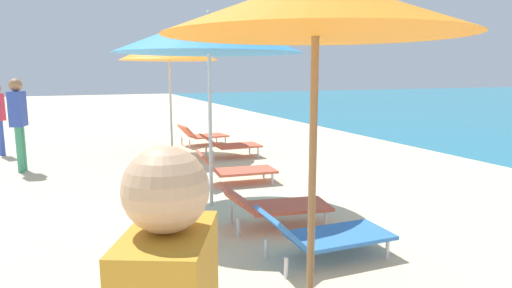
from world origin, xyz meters
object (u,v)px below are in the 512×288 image
(umbrella_farthest, at_px, (169,49))
(lounger_farthest_inland, at_px, (230,145))
(lounger_farthest_shoreside, at_px, (202,135))
(lounger_third_inland, at_px, (274,204))
(person_walking_near, at_px, (18,115))
(umbrella_third, at_px, (209,34))
(lounger_second_shoreside, at_px, (323,234))
(lounger_third_shoreside, at_px, (234,169))
(umbrella_second, at_px, (316,8))

(umbrella_farthest, distance_m, lounger_farthest_inland, 2.56)
(umbrella_farthest, height_order, lounger_farthest_shoreside, umbrella_farthest)
(lounger_third_inland, relative_size, lounger_farthest_shoreside, 1.10)
(umbrella_farthest, xyz_separation_m, person_walking_near, (-3.04, -0.69, -1.32))
(umbrella_third, distance_m, lounger_third_inland, 2.44)
(lounger_second_shoreside, bearing_deg, lounger_third_shoreside, 87.22)
(umbrella_third, distance_m, lounger_farthest_inland, 4.10)
(umbrella_second, distance_m, lounger_farthest_shoreside, 8.93)
(lounger_second_shoreside, height_order, person_walking_near, person_walking_near)
(umbrella_farthest, distance_m, lounger_farthest_shoreside, 2.53)
(lounger_second_shoreside, bearing_deg, umbrella_second, -124.00)
(umbrella_second, height_order, lounger_farthest_shoreside, umbrella_second)
(umbrella_second, xyz_separation_m, lounger_third_inland, (0.81, 2.28, -1.99))
(umbrella_farthest, height_order, person_walking_near, umbrella_farthest)
(umbrella_second, height_order, umbrella_farthest, umbrella_farthest)
(umbrella_third, relative_size, lounger_third_inland, 1.93)
(lounger_third_shoreside, xyz_separation_m, umbrella_farthest, (-0.39, 3.15, 2.14))
(lounger_farthest_inland, distance_m, person_walking_near, 4.21)
(umbrella_second, xyz_separation_m, person_walking_near, (-2.33, 6.91, -1.19))
(lounger_third_shoreside, bearing_deg, person_walking_near, 150.08)
(lounger_third_inland, bearing_deg, lounger_farthest_inland, 87.02)
(lounger_third_inland, bearing_deg, lounger_second_shoreside, -76.79)
(lounger_third_shoreside, bearing_deg, umbrella_third, -119.67)
(lounger_third_shoreside, distance_m, lounger_farthest_shoreside, 4.12)
(umbrella_third, distance_m, person_walking_near, 4.59)
(umbrella_second, relative_size, lounger_second_shoreside, 1.83)
(lounger_third_shoreside, xyz_separation_m, lounger_third_inland, (-0.28, -2.17, 0.03))
(lounger_farthest_shoreside, xyz_separation_m, person_walking_near, (-4.03, -1.62, 0.81))
(umbrella_farthest, bearing_deg, person_walking_near, -167.17)
(lounger_second_shoreside, distance_m, lounger_third_shoreside, 3.22)
(lounger_second_shoreside, xyz_separation_m, lounger_farthest_inland, (0.93, 5.41, 0.02))
(umbrella_farthest, relative_size, person_walking_near, 1.54)
(lounger_second_shoreside, distance_m, umbrella_farthest, 6.71)
(lounger_second_shoreside, xyz_separation_m, umbrella_third, (-0.50, 2.20, 2.12))
(umbrella_third, bearing_deg, person_walking_near, 127.87)
(lounger_second_shoreside, xyz_separation_m, person_walking_near, (-3.20, 5.67, 0.82))
(lounger_third_inland, bearing_deg, lounger_third_shoreside, 92.33)
(umbrella_second, height_order, lounger_third_inland, umbrella_second)
(umbrella_third, bearing_deg, umbrella_farthest, 85.40)
(lounger_farthest_shoreside, xyz_separation_m, lounger_farthest_inland, (0.10, -1.88, 0.02))
(lounger_third_shoreside, relative_size, person_walking_near, 0.77)
(lounger_second_shoreside, relative_size, umbrella_farthest, 0.51)
(umbrella_third, bearing_deg, lounger_farthest_inland, 66.05)
(person_walking_near, bearing_deg, lounger_third_shoreside, -20.95)
(lounger_farthest_shoreside, bearing_deg, umbrella_second, -108.48)
(umbrella_second, xyz_separation_m, lounger_third_shoreside, (1.09, 4.45, -2.01))
(lounger_farthest_shoreside, relative_size, lounger_farthest_inland, 0.98)
(umbrella_third, bearing_deg, lounger_third_shoreside, 54.62)
(lounger_second_shoreside, height_order, umbrella_farthest, umbrella_farthest)
(lounger_third_shoreside, relative_size, lounger_third_inland, 0.98)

